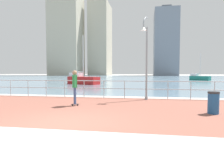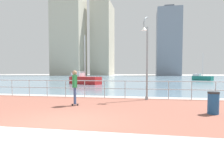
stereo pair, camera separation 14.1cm
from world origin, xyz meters
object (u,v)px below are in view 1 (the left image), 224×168
(trash_bin, at_px, (213,103))
(sailboat_blue, at_px, (82,79))
(lamppost, at_px, (146,54))
(sailboat_red, at_px, (199,78))
(skateboarder, at_px, (75,84))

(trash_bin, xyz_separation_m, sailboat_blue, (-11.73, 18.90, 0.20))
(lamppost, relative_size, sailboat_red, 0.88)
(skateboarder, bearing_deg, sailboat_red, 66.98)
(trash_bin, distance_m, sailboat_blue, 22.24)
(trash_bin, relative_size, sailboat_red, 0.16)
(skateboarder, distance_m, sailboat_blue, 18.73)
(trash_bin, bearing_deg, sailboat_blue, 121.82)
(trash_bin, height_order, sailboat_blue, sailboat_blue)
(skateboarder, relative_size, sailboat_red, 0.32)
(trash_bin, bearing_deg, skateboarder, 171.41)
(lamppost, distance_m, trash_bin, 5.16)
(lamppost, distance_m, sailboat_red, 34.31)
(lamppost, height_order, sailboat_blue, sailboat_blue)
(sailboat_blue, bearing_deg, sailboat_red, 40.14)
(sailboat_blue, height_order, sailboat_red, sailboat_blue)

